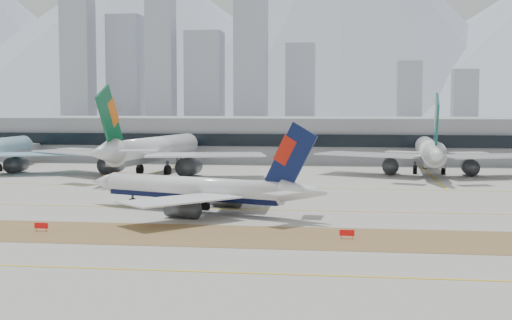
# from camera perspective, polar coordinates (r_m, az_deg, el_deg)

# --- Properties ---
(ground) EXTENTS (3000.00, 3000.00, 0.00)m
(ground) POSITION_cam_1_polar(r_m,az_deg,el_deg) (138.80, 0.46, -3.69)
(ground) COLOR #A4A199
(ground) RESTS_ON ground
(apron_markings) EXTENTS (360.00, 122.22, 0.06)m
(apron_markings) POSITION_cam_1_polar(r_m,az_deg,el_deg) (86.41, -4.03, -8.75)
(apron_markings) COLOR brown
(apron_markings) RESTS_ON ground
(taxiing_airliner) EXTENTS (48.62, 41.16, 16.99)m
(taxiing_airliner) POSITION_cam_1_polar(r_m,az_deg,el_deg) (130.64, -4.38, -2.41)
(taxiing_airliner) COLOR white
(taxiing_airliner) RESTS_ON ground
(widebody_eva) EXTENTS (68.98, 68.18, 24.87)m
(widebody_eva) POSITION_cam_1_polar(r_m,az_deg,el_deg) (201.63, -8.35, 0.72)
(widebody_eva) COLOR white
(widebody_eva) RESTS_ON ground
(widebody_cathay) EXTENTS (64.00, 62.59, 22.83)m
(widebody_cathay) POSITION_cam_1_polar(r_m,az_deg,el_deg) (205.22, 13.73, 0.56)
(widebody_cathay) COLOR white
(widebody_cathay) RESTS_ON ground
(terminal) EXTENTS (280.00, 43.10, 15.00)m
(terminal) POSITION_cam_1_polar(r_m,az_deg,el_deg) (252.03, 3.69, 1.72)
(terminal) COLOR gray
(terminal) RESTS_ON ground
(hold_sign_left) EXTENTS (2.20, 0.15, 1.35)m
(hold_sign_left) POSITION_cam_1_polar(r_m,az_deg,el_deg) (116.23, -16.81, -5.06)
(hold_sign_left) COLOR red
(hold_sign_left) RESTS_ON ground
(hold_sign_right) EXTENTS (2.20, 0.15, 1.35)m
(hold_sign_right) POSITION_cam_1_polar(r_m,az_deg,el_deg) (106.03, 7.29, -5.81)
(hold_sign_right) COLOR red
(hold_sign_right) RESTS_ON ground
(gse_b) EXTENTS (3.55, 2.00, 2.60)m
(gse_b) POSITION_cam_1_polar(r_m,az_deg,el_deg) (182.87, -11.49, -1.46)
(gse_b) COLOR orange
(gse_b) RESTS_ON ground
(city_skyline) EXTENTS (342.00, 49.80, 140.00)m
(city_skyline) POSITION_cam_1_polar(r_m,az_deg,el_deg) (603.32, -4.32, 7.37)
(city_skyline) COLOR #9BA0B1
(city_skyline) RESTS_ON ground
(mountain_ridge) EXTENTS (2830.00, 1120.00, 470.00)m
(mountain_ridge) POSITION_cam_1_polar(r_m,az_deg,el_deg) (1549.03, 8.25, 10.50)
(mountain_ridge) COLOR #9EA8B7
(mountain_ridge) RESTS_ON ground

